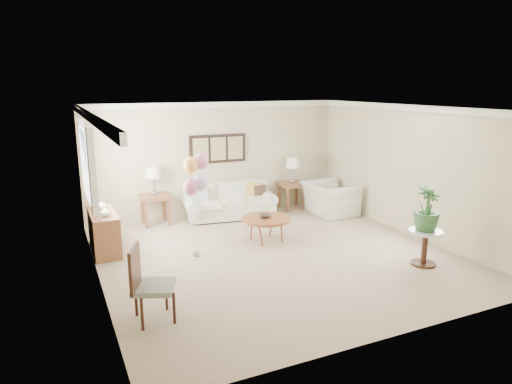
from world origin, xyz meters
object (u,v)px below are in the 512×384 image
at_px(balloon_cluster, 196,175).
at_px(coffee_table, 266,220).
at_px(sofa, 230,204).
at_px(accent_chair, 147,282).
at_px(armchair, 330,199).

bearing_deg(balloon_cluster, coffee_table, 7.23).
height_order(sofa, coffee_table, sofa).
bearing_deg(accent_chair, armchair, 33.36).
xyz_separation_m(armchair, accent_chair, (-4.92, -3.24, 0.16)).
height_order(coffee_table, armchair, armchair).
bearing_deg(accent_chair, coffee_table, 38.25).
height_order(accent_chair, balloon_cluster, balloon_cluster).
relative_size(sofa, coffee_table, 2.41).
xyz_separation_m(sofa, balloon_cluster, (-1.41, -2.02, 1.16)).
height_order(sofa, armchair, sofa).
xyz_separation_m(coffee_table, armchair, (2.20, 1.09, -0.07)).
height_order(sofa, accent_chair, accent_chair).
bearing_deg(accent_chair, sofa, 56.01).
bearing_deg(armchair, accent_chair, 123.16).
xyz_separation_m(sofa, accent_chair, (-2.68, -3.98, 0.22)).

